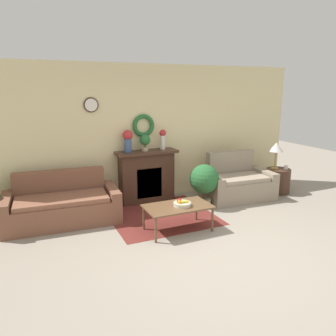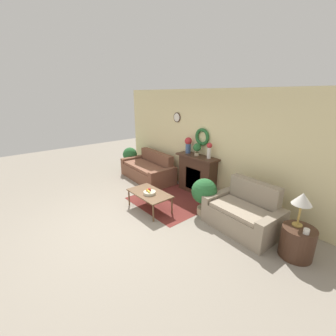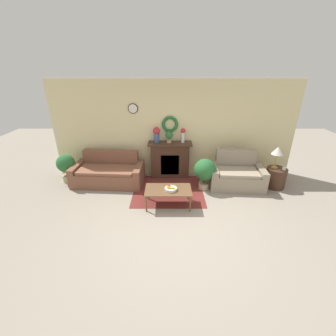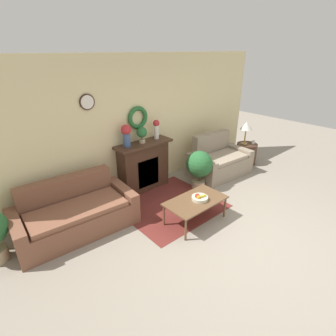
{
  "view_description": "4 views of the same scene",
  "coord_description": "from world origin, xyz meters",
  "views": [
    {
      "loc": [
        -2.32,
        -3.52,
        2.23
      ],
      "look_at": [
        -0.06,
        1.53,
        0.88
      ],
      "focal_mm": 35.0,
      "sensor_mm": 36.0,
      "label": 1
    },
    {
      "loc": [
        3.69,
        -1.84,
        2.57
      ],
      "look_at": [
        -0.23,
        1.5,
        0.87
      ],
      "focal_mm": 24.0,
      "sensor_mm": 36.0,
      "label": 2
    },
    {
      "loc": [
        -0.18,
        -3.56,
        2.97
      ],
      "look_at": [
        -0.19,
        1.36,
        0.74
      ],
      "focal_mm": 24.0,
      "sensor_mm": 36.0,
      "label": 3
    },
    {
      "loc": [
        -3.03,
        -1.67,
        2.75
      ],
      "look_at": [
        -0.31,
        1.44,
        0.87
      ],
      "focal_mm": 28.0,
      "sensor_mm": 36.0,
      "label": 4
    }
  ],
  "objects": [
    {
      "name": "coffee_table",
      "position": [
        -0.17,
        0.89,
        0.38
      ],
      "size": [
        1.05,
        0.6,
        0.42
      ],
      "color": "brown",
      "rests_on": "ground_plane"
    },
    {
      "name": "mug",
      "position": [
        2.81,
        1.7,
        0.57
      ],
      "size": [
        0.09,
        0.09,
        0.09
      ],
      "color": "silver",
      "rests_on": "side_table_by_loveseat"
    },
    {
      "name": "vase_on_mantel_right",
      "position": [
        0.23,
        2.44,
        1.27
      ],
      "size": [
        0.13,
        0.13,
        0.4
      ],
      "color": "silver",
      "rests_on": "fireplace"
    },
    {
      "name": "potted_plant_floor_by_loveseat",
      "position": [
        0.77,
        1.69,
        0.52
      ],
      "size": [
        0.56,
        0.56,
        0.83
      ],
      "color": "tan",
      "rests_on": "ground_plane"
    },
    {
      "name": "vase_on_mantel_left",
      "position": [
        -0.49,
        2.44,
        1.29
      ],
      "size": [
        0.2,
        0.2,
        0.43
      ],
      "color": "#3D5684",
      "rests_on": "fireplace"
    },
    {
      "name": "fireplace",
      "position": [
        -0.12,
        2.43,
        0.53
      ],
      "size": [
        1.22,
        0.41,
        1.04
      ],
      "color": "#42281C",
      "rests_on": "ground_plane"
    },
    {
      "name": "side_table_by_loveseat",
      "position": [
        2.69,
        1.79,
        0.26
      ],
      "size": [
        0.52,
        0.52,
        0.53
      ],
      "color": "#42281C",
      "rests_on": "ground_plane"
    },
    {
      "name": "wall_back",
      "position": [
        -0.0,
        2.64,
        1.35
      ],
      "size": [
        6.8,
        0.15,
        2.7
      ],
      "color": "beige",
      "rests_on": "ground_plane"
    },
    {
      "name": "table_lamp",
      "position": [
        2.63,
        1.84,
        0.99
      ],
      "size": [
        0.3,
        0.3,
        0.58
      ],
      "color": "#B28E42",
      "rests_on": "side_table_by_loveseat"
    },
    {
      "name": "floor_rug",
      "position": [
        -0.17,
        1.58,
        0.0
      ],
      "size": [
        1.8,
        1.7,
        0.01
      ],
      "color": "maroon",
      "rests_on": "ground_plane"
    },
    {
      "name": "fruit_bowl",
      "position": [
        -0.12,
        0.85,
        0.46
      ],
      "size": [
        0.28,
        0.28,
        0.12
      ],
      "color": "beige",
      "rests_on": "coffee_table"
    },
    {
      "name": "couch_left",
      "position": [
        -1.81,
        2.04,
        0.29
      ],
      "size": [
        1.94,
        1.03,
        0.83
      ],
      "rotation": [
        0.0,
        0.0,
        -0.06
      ],
      "color": "brown",
      "rests_on": "ground_plane"
    },
    {
      "name": "potted_plant_on_mantel",
      "position": [
        -0.15,
        2.42,
        1.24
      ],
      "size": [
        0.21,
        0.21,
        0.32
      ],
      "color": "tan",
      "rests_on": "fireplace"
    },
    {
      "name": "loveseat_right",
      "position": [
        1.66,
        1.86,
        0.31
      ],
      "size": [
        1.46,
        0.97,
        0.94
      ],
      "rotation": [
        0.0,
        0.0,
        -0.07
      ],
      "color": "gray",
      "rests_on": "ground_plane"
    },
    {
      "name": "potted_plant_floor_by_couch",
      "position": [
        -2.98,
        2.08,
        0.49
      ],
      "size": [
        0.5,
        0.5,
        0.8
      ],
      "color": "tan",
      "rests_on": "ground_plane"
    },
    {
      "name": "ground_plane",
      "position": [
        0.0,
        0.0,
        0.0
      ],
      "size": [
        16.0,
        16.0,
        0.0
      ],
      "primitive_type": "plane",
      "color": "gray"
    }
  ]
}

